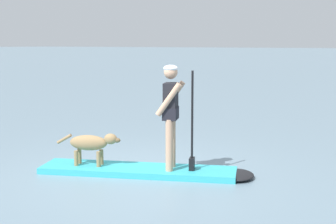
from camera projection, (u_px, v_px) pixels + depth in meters
The scene contains 4 objects.
ground_plane at pixel (138, 173), 7.93m from camera, with size 400.00×400.00×0.00m, color slate.
paddleboard at pixel (151, 171), 7.88m from camera, with size 3.55×1.87×0.10m.
person_paddler at pixel (172, 109), 7.68m from camera, with size 0.67×0.58×1.69m.
dog at pixel (91, 144), 8.00m from camera, with size 1.07×0.46×0.55m.
Camera 1 is at (4.29, -6.42, 2.14)m, focal length 51.13 mm.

